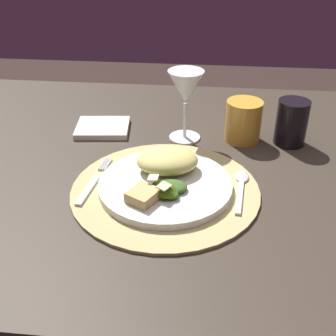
# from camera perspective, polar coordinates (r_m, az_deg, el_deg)

# --- Properties ---
(dining_table) EXTENTS (1.44, 0.87, 0.75)m
(dining_table) POSITION_cam_1_polar(r_m,az_deg,el_deg) (0.97, 1.62, -6.97)
(dining_table) COLOR #362E24
(dining_table) RESTS_ON ground
(placemat) EXTENTS (0.35, 0.35, 0.01)m
(placemat) POSITION_cam_1_polar(r_m,az_deg,el_deg) (0.79, -0.37, -2.95)
(placemat) COLOR tan
(placemat) RESTS_ON dining_table
(dinner_plate) EXTENTS (0.25, 0.25, 0.01)m
(dinner_plate) POSITION_cam_1_polar(r_m,az_deg,el_deg) (0.78, -0.37, -2.33)
(dinner_plate) COLOR silver
(dinner_plate) RESTS_ON placemat
(pasta_serving) EXTENTS (0.13, 0.10, 0.04)m
(pasta_serving) POSITION_cam_1_polar(r_m,az_deg,el_deg) (0.80, -0.09, 0.99)
(pasta_serving) COLOR #D5CB6C
(pasta_serving) RESTS_ON dinner_plate
(salad_greens) EXTENTS (0.08, 0.08, 0.03)m
(salad_greens) POSITION_cam_1_polar(r_m,az_deg,el_deg) (0.74, -0.44, -2.85)
(salad_greens) COLOR #376917
(salad_greens) RESTS_ON dinner_plate
(bread_piece) EXTENTS (0.06, 0.06, 0.02)m
(bread_piece) POSITION_cam_1_polar(r_m,az_deg,el_deg) (0.73, -3.36, -3.69)
(bread_piece) COLOR tan
(bread_piece) RESTS_ON dinner_plate
(fork) EXTENTS (0.03, 0.16, 0.00)m
(fork) POSITION_cam_1_polar(r_m,az_deg,el_deg) (0.81, -10.01, -1.92)
(fork) COLOR silver
(fork) RESTS_ON placemat
(spoon) EXTENTS (0.03, 0.14, 0.01)m
(spoon) POSITION_cam_1_polar(r_m,az_deg,el_deg) (0.81, 9.77, -2.08)
(spoon) COLOR silver
(spoon) RESTS_ON placemat
(napkin) EXTENTS (0.13, 0.12, 0.01)m
(napkin) POSITION_cam_1_polar(r_m,az_deg,el_deg) (1.02, -8.74, 5.36)
(napkin) COLOR white
(napkin) RESTS_ON dining_table
(wine_glass) EXTENTS (0.08, 0.08, 0.16)m
(wine_glass) POSITION_cam_1_polar(r_m,az_deg,el_deg) (0.92, 2.67, 10.37)
(wine_glass) COLOR silver
(wine_glass) RESTS_ON dining_table
(amber_tumbler) EXTENTS (0.08, 0.08, 0.09)m
(amber_tumbler) POSITION_cam_1_polar(r_m,az_deg,el_deg) (0.96, 10.06, 6.23)
(amber_tumbler) COLOR gold
(amber_tumbler) RESTS_ON dining_table
(dark_tumbler) EXTENTS (0.07, 0.07, 0.10)m
(dark_tumbler) POSITION_cam_1_polar(r_m,az_deg,el_deg) (0.97, 16.22, 5.87)
(dark_tumbler) COLOR black
(dark_tumbler) RESTS_ON dining_table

